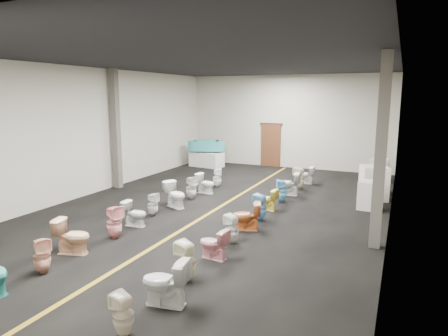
{
  "coord_description": "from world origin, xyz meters",
  "views": [
    {
      "loc": [
        5.16,
        -11.12,
        3.53
      ],
      "look_at": [
        -0.26,
        1.0,
        1.1
      ],
      "focal_mm": 32.0,
      "sensor_mm": 36.0,
      "label": 1
    }
  ],
  "objects": [
    {
      "name": "toilet_right_3",
      "position": [
        1.58,
        -3.68,
        0.34
      ],
      "size": [
        0.71,
        0.46,
        0.68
      ],
      "primitive_type": "imported",
      "rotation": [
        0.0,
        0.0,
        -1.69
      ],
      "color": "pink",
      "rests_on": "floor"
    },
    {
      "name": "wall_back",
      "position": [
        0.0,
        8.0,
        2.25
      ],
      "size": [
        10.0,
        0.0,
        10.0
      ],
      "primitive_type": "plane",
      "rotation": [
        1.57,
        0.0,
        0.0
      ],
      "color": "#BCB6A1",
      "rests_on": "ground"
    },
    {
      "name": "toilet_right_8",
      "position": [
        1.63,
        1.49,
        0.38
      ],
      "size": [
        0.46,
        0.46,
        0.77
      ],
      "primitive_type": "imported",
      "rotation": [
        0.0,
        0.0,
        -1.16
      ],
      "color": "#70BAE2",
      "rests_on": "floor"
    },
    {
      "name": "display_table",
      "position": [
        -3.68,
        6.51,
        0.36
      ],
      "size": [
        1.74,
        1.06,
        0.73
      ],
      "primitive_type": "cube",
      "rotation": [
        0.0,
        0.0,
        -0.16
      ],
      "color": "white",
      "rests_on": "floor"
    },
    {
      "name": "toilet_left_2",
      "position": [
        -1.44,
        -4.71,
        0.4
      ],
      "size": [
        0.89,
        0.66,
        0.81
      ],
      "primitive_type": "imported",
      "rotation": [
        0.0,
        0.0,
        1.86
      ],
      "color": "#F3BF92",
      "rests_on": "floor"
    },
    {
      "name": "toilet_right_5",
      "position": [
        1.56,
        -1.62,
        0.38
      ],
      "size": [
        0.84,
        0.65,
        0.76
      ],
      "primitive_type": "imported",
      "rotation": [
        0.0,
        0.0,
        -1.22
      ],
      "color": "#D17235",
      "rests_on": "floor"
    },
    {
      "name": "toilet_left_4",
      "position": [
        -1.34,
        -2.55,
        0.34
      ],
      "size": [
        0.7,
        0.42,
        0.69
      ],
      "primitive_type": "imported",
      "rotation": [
        0.0,
        0.0,
        1.63
      ],
      "color": "silver",
      "rests_on": "floor"
    },
    {
      "name": "toilet_right_11",
      "position": [
        1.7,
        4.65,
        0.36
      ],
      "size": [
        0.71,
        0.42,
        0.71
      ],
      "primitive_type": "imported",
      "rotation": [
        0.0,
        0.0,
        -1.6
      ],
      "color": "white",
      "rests_on": "floor"
    },
    {
      "name": "column_left",
      "position": [
        -4.75,
        1.0,
        2.25
      ],
      "size": [
        0.25,
        0.25,
        4.5
      ],
      "primitive_type": "cube",
      "color": "#59544C",
      "rests_on": "floor"
    },
    {
      "name": "back_door",
      "position": [
        -0.8,
        7.94,
        1.05
      ],
      "size": [
        1.0,
        0.1,
        2.1
      ],
      "primitive_type": "cube",
      "color": "#562D19",
      "rests_on": "floor"
    },
    {
      "name": "appliance_crate_d",
      "position": [
        4.4,
        6.3,
        0.48
      ],
      "size": [
        0.78,
        0.78,
        0.96
      ],
      "primitive_type": "cube",
      "rotation": [
        0.0,
        0.0,
        -0.17
      ],
      "color": "silver",
      "rests_on": "floor"
    },
    {
      "name": "toilet_left_8",
      "position": [
        -1.25,
        1.56,
        0.36
      ],
      "size": [
        0.75,
        0.49,
        0.72
      ],
      "primitive_type": "imported",
      "rotation": [
        0.0,
        0.0,
        1.45
      ],
      "color": "white",
      "rests_on": "floor"
    },
    {
      "name": "wall_left",
      "position": [
        -5.0,
        0.0,
        2.25
      ],
      "size": [
        0.0,
        16.0,
        16.0
      ],
      "primitive_type": "plane",
      "rotation": [
        1.57,
        0.0,
        1.57
      ],
      "color": "#BCB6A1",
      "rests_on": "ground"
    },
    {
      "name": "toilet_left_9",
      "position": [
        -1.29,
        2.64,
        0.37
      ],
      "size": [
        0.44,
        0.44,
        0.74
      ],
      "primitive_type": "imported",
      "rotation": [
        0.0,
        0.0,
        1.97
      ],
      "color": "white",
      "rests_on": "floor"
    },
    {
      "name": "toilet_right_4",
      "position": [
        1.58,
        -2.65,
        0.36
      ],
      "size": [
        0.42,
        0.41,
        0.71
      ],
      "primitive_type": "imported",
      "rotation": [
        0.0,
        0.0,
        -1.91
      ],
      "color": "silver",
      "rests_on": "floor"
    },
    {
      "name": "toilet_right_2",
      "position": [
        1.56,
        -4.85,
        0.4
      ],
      "size": [
        0.46,
        0.45,
        0.8
      ],
      "primitive_type": "imported",
      "rotation": [
        0.0,
        0.0,
        -1.87
      ],
      "color": "beige",
      "rests_on": "floor"
    },
    {
      "name": "bathtub",
      "position": [
        -3.68,
        6.51,
        1.07
      ],
      "size": [
        1.78,
        1.1,
        0.55
      ],
      "rotation": [
        0.0,
        0.0,
        0.37
      ],
      "color": "teal",
      "rests_on": "display_table"
    },
    {
      "name": "toilet_right_0",
      "position": [
        1.61,
        -6.82,
        0.34
      ],
      "size": [
        0.37,
        0.37,
        0.69
      ],
      "primitive_type": "imported",
      "rotation": [
        0.0,
        0.0,
        -1.78
      ],
      "color": "beige",
      "rests_on": "floor"
    },
    {
      "name": "toilet_right_9",
      "position": [
        1.57,
        2.52,
        0.42
      ],
      "size": [
        0.85,
        0.53,
        0.83
      ],
      "primitive_type": "imported",
      "rotation": [
        0.0,
        0.0,
        -1.49
      ],
      "color": "silver",
      "rests_on": "floor"
    },
    {
      "name": "appliance_crate_b",
      "position": [
        4.4,
        3.13,
        0.58
      ],
      "size": [
        1.06,
        1.06,
        1.16
      ],
      "primitive_type": "cube",
      "rotation": [
        0.0,
        0.0,
        0.31
      ],
      "color": "silver",
      "rests_on": "floor"
    },
    {
      "name": "toilet_right_7",
      "position": [
        1.47,
        0.4,
        0.34
      ],
      "size": [
        0.7,
        0.44,
        0.68
      ],
      "primitive_type": "imported",
      "rotation": [
        0.0,
        0.0,
        -1.67
      ],
      "color": "#F6DE56",
      "rests_on": "floor"
    },
    {
      "name": "floor",
      "position": [
        0.0,
        0.0,
        0.0
      ],
      "size": [
        16.0,
        16.0,
        0.0
      ],
      "primitive_type": "plane",
      "color": "black",
      "rests_on": "ground"
    },
    {
      "name": "toilet_left_7",
      "position": [
        -1.3,
        0.58,
        0.4
      ],
      "size": [
        0.49,
        0.48,
        0.81
      ],
      "primitive_type": "imported",
      "rotation": [
        0.0,
        0.0,
        1.16
      ],
      "color": "silver",
      "rests_on": "floor"
    },
    {
      "name": "door_frame",
      "position": [
        -0.8,
        7.95,
        2.12
      ],
      "size": [
        1.15,
        0.08,
        0.1
      ],
      "primitive_type": "cube",
      "color": "#331C11",
      "rests_on": "back_door"
    },
    {
      "name": "toilet_right_10",
      "position": [
        1.71,
        3.61,
        0.42
      ],
      "size": [
        0.51,
        0.5,
        0.84
      ],
      "primitive_type": "imported",
      "rotation": [
        0.0,
        0.0,
        -1.98
      ],
      "color": "beige",
      "rests_on": "floor"
    },
    {
      "name": "toilet_right_1",
      "position": [
        1.68,
        -5.79,
        0.41
      ],
      "size": [
        0.88,
        0.59,
        0.83
      ],
      "primitive_type": "imported",
      "rotation": [
        0.0,
        0.0,
        -1.41
      ],
      "color": "silver",
      "rests_on": "floor"
    },
    {
      "name": "toilet_left_1",
      "position": [
        -1.24,
        -5.74,
        0.37
      ],
      "size": [
        0.45,
        0.45,
        0.75
      ],
      "primitive_type": "imported",
      "rotation": [
        0.0,
        0.0,
        1.14
      ],
      "color": "#ECAB90",
      "rests_on": "floor"
    },
    {
      "name": "appliance_crate_c",
      "position": [
        4.4,
        4.3,
        0.39
      ],
      "size": [
        0.8,
        0.8,
        0.78
      ],
      "primitive_type": "cube",
      "rotation": [
        0.0,
        0.0,
        -0.17
      ],
      "color": "beige",
      "rests_on": "floor"
    },
    {
      "name": "ceiling",
      "position": [
        0.0,
        0.0,
        4.5
      ],
      "size": [
        16.0,
        16.0,
        0.0
      ],
      "primitive_type": "plane",
      "rotation": [
        3.14,
        0.0,
        0.0
      ],
      "color": "black",
      "rests_on": "ground"
    },
    {
      "name": "column_right",
      "position": [
        4.75,
        -1.5,
        2.25
      ],
      "size": [
        0.25,
        0.25,
        4.5
      ],
      "primitive_type": "cube",
      "color": "#59544C",
      "rests_on": "floor"
    },
    {
      "name": "aisle_stripe",
      "position": [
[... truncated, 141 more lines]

